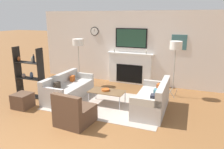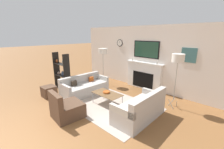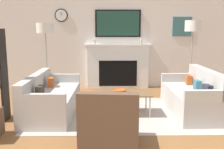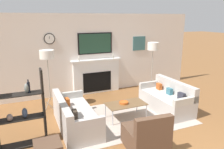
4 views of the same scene
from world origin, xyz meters
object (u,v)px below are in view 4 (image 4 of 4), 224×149
(decorative_bowl, at_px, (124,102))
(armchair, at_px, (146,136))
(floor_lamp_right, at_px, (153,47))
(shelf_unit, at_px, (20,111))
(couch_right, at_px, (167,100))
(floor_lamp_left, at_px, (47,55))
(couch_left, at_px, (75,117))
(coffee_table, at_px, (126,105))

(decorative_bowl, bearing_deg, armchair, -97.83)
(floor_lamp_right, xyz_separation_m, shelf_unit, (-4.21, -1.70, -0.84))
(couch_right, relative_size, decorative_bowl, 7.04)
(couch_right, relative_size, floor_lamp_left, 0.98)
(couch_left, xyz_separation_m, floor_lamp_right, (3.04, 1.36, 1.34))
(shelf_unit, bearing_deg, couch_left, 16.15)
(couch_left, distance_m, shelf_unit, 1.31)
(armchair, distance_m, shelf_unit, 2.56)
(coffee_table, relative_size, decorative_bowl, 4.33)
(shelf_unit, bearing_deg, couch_right, 5.02)
(coffee_table, distance_m, floor_lamp_right, 2.52)
(couch_left, xyz_separation_m, couch_right, (2.68, 0.00, 0.03))
(couch_right, distance_m, coffee_table, 1.33)
(couch_left, bearing_deg, armchair, -52.22)
(floor_lamp_left, relative_size, floor_lamp_right, 0.97)
(couch_left, bearing_deg, coffee_table, -1.37)
(couch_left, relative_size, coffee_table, 1.81)
(couch_right, distance_m, shelf_unit, 3.88)
(floor_lamp_right, bearing_deg, decorative_bowl, -141.66)
(armchair, bearing_deg, shelf_unit, 154.38)
(coffee_table, bearing_deg, floor_lamp_left, 140.91)
(decorative_bowl, height_order, shelf_unit, shelf_unit)
(couch_left, xyz_separation_m, floor_lamp_left, (-0.37, 1.36, 1.30))
(shelf_unit, bearing_deg, armchair, -25.62)
(couch_left, relative_size, armchair, 2.17)
(coffee_table, height_order, shelf_unit, shelf_unit)
(floor_lamp_right, bearing_deg, coffee_table, -140.47)
(coffee_table, xyz_separation_m, decorative_bowl, (-0.05, 0.02, 0.06))
(couch_right, bearing_deg, decorative_bowl, -179.31)
(decorative_bowl, bearing_deg, shelf_unit, -172.57)
(floor_lamp_right, bearing_deg, couch_left, -155.85)
(floor_lamp_left, bearing_deg, armchair, -62.15)
(couch_right, bearing_deg, shelf_unit, -174.98)
(armchair, distance_m, coffee_table, 1.42)
(armchair, relative_size, shelf_unit, 0.54)
(armchair, xyz_separation_m, floor_lamp_right, (1.94, 2.79, 1.35))
(couch_left, relative_size, floor_lamp_right, 1.05)
(armchair, relative_size, decorative_bowl, 3.60)
(couch_left, height_order, coffee_table, couch_left)
(floor_lamp_left, xyz_separation_m, floor_lamp_right, (3.41, 0.00, 0.05))
(couch_left, bearing_deg, decorative_bowl, -0.71)
(decorative_bowl, xyz_separation_m, floor_lamp_right, (1.74, 1.38, 1.17))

